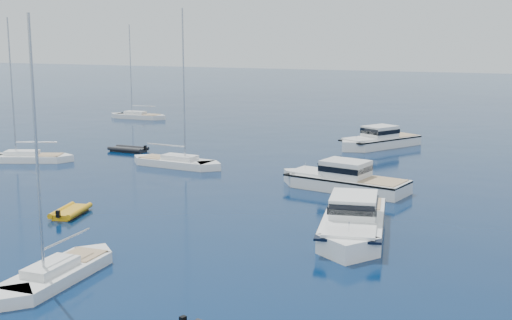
{
  "coord_description": "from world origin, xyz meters",
  "views": [
    {
      "loc": [
        23.9,
        -22.7,
        11.55
      ],
      "look_at": [
        3.12,
        23.34,
        2.2
      ],
      "focal_mm": 47.21,
      "sensor_mm": 36.0,
      "label": 1
    }
  ],
  "objects": [
    {
      "name": "motor_cruiser_right",
      "position": [
        13.42,
        14.35,
        0.0
      ],
      "size": [
        5.95,
        12.08,
        3.04
      ],
      "primitive_type": null,
      "rotation": [
        0.0,
        0.0,
        3.36
      ],
      "color": "white",
      "rests_on": "ground"
    },
    {
      "name": "sailboat_far_l",
      "position": [
        -30.41,
        56.85,
        0.0
      ],
      "size": [
        9.36,
        2.86,
        13.61
      ],
      "primitive_type": null,
      "rotation": [
        0.0,
        0.0,
        1.62
      ],
      "color": "silver",
      "rests_on": "ground"
    },
    {
      "name": "sailboat_fore",
      "position": [
        2.53,
        1.33,
        0.0
      ],
      "size": [
        2.88,
        8.99,
        13.03
      ],
      "primitive_type": null,
      "rotation": [
        0.0,
        0.0,
        3.21
      ],
      "color": "white",
      "rests_on": "ground"
    },
    {
      "name": "motor_cruiser_distant",
      "position": [
        6.89,
        46.28,
        0.0
      ],
      "size": [
        8.22,
        11.16,
        2.86
      ],
      "primitive_type": null,
      "rotation": [
        0.0,
        0.0,
        2.63
      ],
      "color": "silver",
      "rests_on": "ground"
    },
    {
      "name": "tender_grey_far",
      "position": [
        -15.58,
        33.26,
        0.0
      ],
      "size": [
        4.07,
        2.2,
        0.95
      ],
      "primitive_type": null,
      "rotation": [
        0.0,
        0.0,
        1.57
      ],
      "color": "black",
      "rests_on": "ground"
    },
    {
      "name": "sailboat_centre",
      "position": [
        -7.06,
        28.44,
        0.0
      ],
      "size": [
        9.96,
        3.2,
        14.43
      ],
      "primitive_type": null,
      "rotation": [
        0.0,
        0.0,
        4.65
      ],
      "color": "silver",
      "rests_on": "ground"
    },
    {
      "name": "tender_yellow",
      "position": [
        -4.72,
        11.17,
        0.0
      ],
      "size": [
        2.72,
        3.85,
        0.95
      ],
      "primitive_type": null,
      "rotation": [
        0.0,
        0.0,
        0.25
      ],
      "color": "orange",
      "rests_on": "ground"
    },
    {
      "name": "sailboat_mid_l",
      "position": [
        -21.05,
        24.73,
        0.0
      ],
      "size": [
        9.52,
        5.92,
        13.7
      ],
      "primitive_type": null,
      "rotation": [
        0.0,
        0.0,
        1.98
      ],
      "color": "white",
      "rests_on": "ground"
    },
    {
      "name": "motor_cruiser_centre",
      "position": [
        9.33,
        25.62,
        0.0
      ],
      "size": [
        11.47,
        5.32,
        2.9
      ],
      "primitive_type": null,
      "rotation": [
        0.0,
        0.0,
        1.39
      ],
      "color": "silver",
      "rests_on": "ground"
    }
  ]
}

